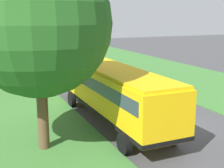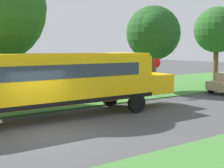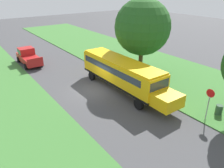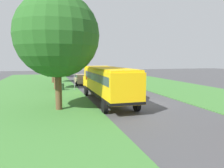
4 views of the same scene
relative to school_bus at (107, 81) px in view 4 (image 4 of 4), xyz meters
The scene contains 10 objects.
ground_plane 3.62m from the school_bus, 31.21° to the right, with size 120.00×120.00×0.00m, color #424244.
grass_verge 7.78m from the school_bus, 167.85° to the right, with size 12.00×80.00×0.08m, color #3D7533.
school_bus is the anchor object (origin of this frame).
car_tan_nearest 14.63m from the school_bus, 90.70° to the left, with size 2.02×4.40×1.56m.
oak_tree_beside_bus 5.92m from the school_bus, 154.94° to the right, with size 6.26×6.26×8.78m.
oak_tree_roadside_mid 10.85m from the school_bus, 112.05° to the left, with size 4.14×4.14×6.63m.
oak_tree_far_end 18.58m from the school_bus, 103.52° to the left, with size 4.18×4.18×7.18m.
oak_tree_across_road 29.44m from the school_bus, 95.45° to the left, with size 5.73×5.73×8.62m.
stop_sign 8.54m from the school_bus, 103.40° to the left, with size 0.08×0.68×2.74m.
trash_bin 9.32m from the school_bus, 112.47° to the left, with size 0.56×0.56×0.90m, color #2D4C33.
Camera 4 is at (-7.67, -17.29, 3.90)m, focal length 35.00 mm.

